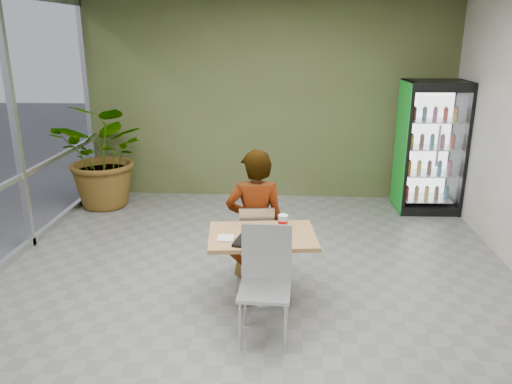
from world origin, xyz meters
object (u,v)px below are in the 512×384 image
chair_far (256,236)px  beverage_fridge (430,147)px  chair_near (266,273)px  potted_plant (106,155)px  soda_cup (283,224)px  seated_woman (255,227)px  dining_table (262,254)px  cafeteria_tray (262,241)px

chair_far → beverage_fridge: size_ratio=0.43×
chair_near → beverage_fridge: size_ratio=0.51×
potted_plant → soda_cup: bearing=-44.9°
chair_near → seated_woman: bearing=100.2°
dining_table → chair_near: bearing=-84.0°
cafeteria_tray → dining_table: bearing=91.4°
soda_cup → cafeteria_tray: (-0.20, -0.29, -0.07)m
chair_near → soda_cup: 0.69m
beverage_fridge → cafeteria_tray: bearing=-128.9°
soda_cup → beverage_fridge: 3.69m
chair_near → cafeteria_tray: (-0.05, 0.35, 0.16)m
potted_plant → chair_near: bearing=-52.2°
cafeteria_tray → potted_plant: bearing=130.2°
dining_table → potted_plant: size_ratio=0.68×
chair_near → dining_table: bearing=97.9°
chair_near → beverage_fridge: 4.31m
soda_cup → seated_woman: bearing=122.4°
potted_plant → beverage_fridge: bearing=1.6°
dining_table → chair_far: size_ratio=1.31×
beverage_fridge → chair_far: bearing=-137.3°
soda_cup → beverage_fridge: size_ratio=0.09×
dining_table → cafeteria_tray: cafeteria_tray is taller
chair_near → beverage_fridge: (2.37, 3.58, 0.40)m
seated_woman → beverage_fridge: (2.53, 2.46, 0.41)m
soda_cup → potted_plant: 3.97m
dining_table → beverage_fridge: size_ratio=0.57×
dining_table → chair_far: bearing=100.2°
dining_table → soda_cup: bearing=19.5°
soda_cup → beverage_fridge: (2.22, 2.94, 0.16)m
chair_near → potted_plant: 4.36m
chair_far → seated_woman: 0.10m
cafeteria_tray → potted_plant: size_ratio=0.29×
cafeteria_tray → seated_woman: bearing=98.1°
chair_near → cafeteria_tray: 0.39m
soda_cup → potted_plant: potted_plant is taller
chair_far → seated_woman: (-0.01, 0.04, 0.09)m
chair_far → soda_cup: soda_cup is taller
cafeteria_tray → potted_plant: 4.05m
chair_far → cafeteria_tray: (0.10, -0.73, 0.26)m
seated_woman → soda_cup: 0.63m
cafeteria_tray → beverage_fridge: size_ratio=0.24×
chair_near → potted_plant: potted_plant is taller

